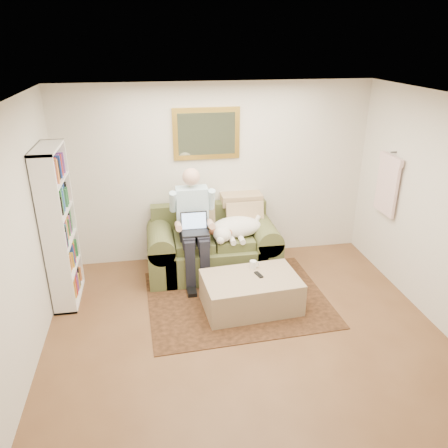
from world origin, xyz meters
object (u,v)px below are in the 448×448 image
object	(u,v)px
laptop	(195,227)
sleeping_dog	(237,227)
coffee_mug	(253,265)
sofa	(213,250)
ottoman	(251,292)
seated_man	(194,227)
bookshelf	(59,227)

from	to	relation	value
laptop	sleeping_dog	distance (m)	0.63
coffee_mug	sleeping_dog	bearing A→B (deg)	96.03
sofa	laptop	xyz separation A→B (m)	(-0.28, -0.24, 0.49)
laptop	ottoman	world-z (taller)	laptop
seated_man	coffee_mug	size ratio (longest dim) A/B	15.43
seated_man	ottoman	bearing A→B (deg)	-55.04
sofa	coffee_mug	xyz separation A→B (m)	(0.40, -0.79, 0.16)
sofa	laptop	size ratio (longest dim) A/B	5.15
coffee_mug	bookshelf	xyz separation A→B (m)	(-2.36, 0.39, 0.53)
laptop	sleeping_dog	world-z (taller)	laptop
seated_man	laptop	bearing A→B (deg)	-90.00
laptop	bookshelf	distance (m)	1.70
laptop	ottoman	xyz separation A→B (m)	(0.60, -0.79, -0.60)
laptop	ottoman	size ratio (longest dim) A/B	0.31
sleeping_dog	coffee_mug	bearing A→B (deg)	-83.97
sleeping_dog	bookshelf	bearing A→B (deg)	-172.26
coffee_mug	sofa	bearing A→B (deg)	116.95
sleeping_dog	coffee_mug	size ratio (longest dim) A/B	7.55
seated_man	ottoman	size ratio (longest dim) A/B	1.32
coffee_mug	seated_man	bearing A→B (deg)	137.36
bookshelf	ottoman	bearing A→B (deg)	-15.26
seated_man	laptop	xyz separation A→B (m)	(0.00, -0.07, 0.04)
bookshelf	sofa	bearing A→B (deg)	11.66
sleeping_dog	ottoman	world-z (taller)	sleeping_dog
ottoman	bookshelf	bearing A→B (deg)	164.74
ottoman	coffee_mug	size ratio (longest dim) A/B	11.65
seated_man	sofa	bearing A→B (deg)	31.45
laptop	bookshelf	size ratio (longest dim) A/B	0.18
ottoman	coffee_mug	xyz separation A→B (m)	(0.08, 0.23, 0.26)
laptop	bookshelf	xyz separation A→B (m)	(-1.68, -0.16, 0.19)
coffee_mug	bookshelf	size ratio (longest dim) A/B	0.05
seated_man	sleeping_dog	xyz separation A→B (m)	(0.60, 0.08, -0.07)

